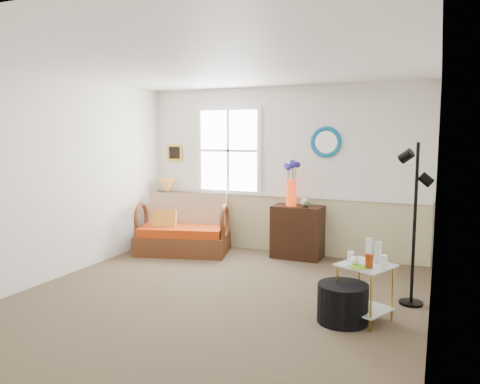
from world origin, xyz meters
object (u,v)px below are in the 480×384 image
at_px(cabinet, 298,232).
at_px(floor_lamp, 415,225).
at_px(side_table, 365,293).
at_px(ottoman, 343,303).
at_px(loveseat, 183,224).
at_px(lamp_stand, 167,227).

xyz_separation_m(cabinet, floor_lamp, (1.71, -1.44, 0.49)).
relative_size(cabinet, side_table, 1.36).
height_order(cabinet, side_table, cabinet).
bearing_deg(side_table, ottoman, -149.65).
xyz_separation_m(loveseat, cabinet, (1.75, 0.44, -0.06)).
xyz_separation_m(loveseat, floor_lamp, (3.46, -0.99, 0.43)).
bearing_deg(side_table, loveseat, 151.29).
relative_size(cabinet, floor_lamp, 0.45).
bearing_deg(cabinet, lamp_stand, 179.88).
relative_size(loveseat, side_table, 2.40).
relative_size(floor_lamp, ottoman, 3.53).
distance_m(lamp_stand, cabinet, 2.33).
relative_size(lamp_stand, side_table, 0.97).
xyz_separation_m(loveseat, side_table, (3.05, -1.67, -0.17)).
bearing_deg(ottoman, loveseat, 148.00).
distance_m(side_table, floor_lamp, 0.99).
distance_m(cabinet, side_table, 2.49).
height_order(loveseat, lamp_stand, loveseat).
bearing_deg(ottoman, cabinet, 116.45).
xyz_separation_m(lamp_stand, cabinet, (2.32, -0.03, 0.11)).
height_order(lamp_stand, side_table, side_table).
height_order(loveseat, floor_lamp, floor_lamp).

